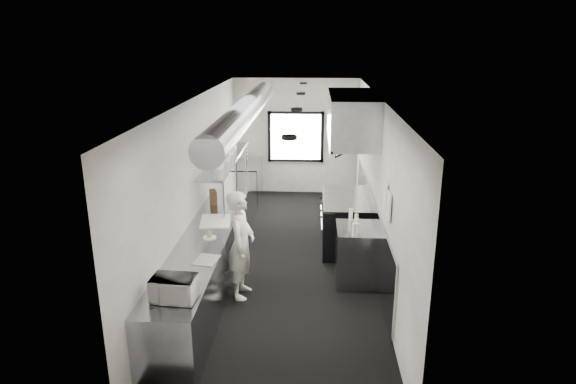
# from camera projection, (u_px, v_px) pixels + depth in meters

# --- Properties ---
(floor) EXTENTS (3.00, 8.00, 0.01)m
(floor) POSITION_uv_depth(u_px,v_px,m) (287.00, 260.00, 8.76)
(floor) COLOR black
(floor) RESTS_ON ground
(ceiling) EXTENTS (3.00, 8.00, 0.01)m
(ceiling) POSITION_uv_depth(u_px,v_px,m) (286.00, 98.00, 7.92)
(ceiling) COLOR silver
(ceiling) RESTS_ON wall_back
(wall_back) EXTENTS (3.00, 0.02, 2.80)m
(wall_back) POSITION_uv_depth(u_px,v_px,m) (296.00, 137.00, 12.15)
(wall_back) COLOR silver
(wall_back) RESTS_ON floor
(wall_front) EXTENTS (3.00, 0.02, 2.80)m
(wall_front) POSITION_uv_depth(u_px,v_px,m) (262.00, 308.00, 4.53)
(wall_front) COLOR silver
(wall_front) RESTS_ON floor
(wall_left) EXTENTS (0.02, 8.00, 2.80)m
(wall_left) POSITION_uv_depth(u_px,v_px,m) (198.00, 182.00, 8.42)
(wall_left) COLOR silver
(wall_left) RESTS_ON floor
(wall_right) EXTENTS (0.02, 8.00, 2.80)m
(wall_right) POSITION_uv_depth(u_px,v_px,m) (377.00, 185.00, 8.26)
(wall_right) COLOR silver
(wall_right) RESTS_ON floor
(wall_cladding) EXTENTS (0.03, 5.50, 1.10)m
(wall_cladding) POSITION_uv_depth(u_px,v_px,m) (371.00, 226.00, 8.80)
(wall_cladding) COLOR gray
(wall_cladding) RESTS_ON wall_right
(hvac_duct) EXTENTS (0.40, 6.40, 0.40)m
(hvac_duct) POSITION_uv_depth(u_px,v_px,m) (246.00, 110.00, 8.41)
(hvac_duct) COLOR gray
(hvac_duct) RESTS_ON ceiling
(service_window) EXTENTS (1.36, 0.05, 1.25)m
(service_window) POSITION_uv_depth(u_px,v_px,m) (296.00, 137.00, 12.12)
(service_window) COLOR white
(service_window) RESTS_ON wall_back
(exhaust_hood) EXTENTS (0.81, 2.20, 0.88)m
(exhaust_hood) POSITION_uv_depth(u_px,v_px,m) (352.00, 118.00, 8.65)
(exhaust_hood) COLOR gray
(exhaust_hood) RESTS_ON ceiling
(prep_counter) EXTENTS (0.70, 6.00, 0.90)m
(prep_counter) POSITION_uv_depth(u_px,v_px,m) (215.00, 246.00, 8.21)
(prep_counter) COLOR gray
(prep_counter) RESTS_ON floor
(pass_shelf) EXTENTS (0.45, 3.00, 0.68)m
(pass_shelf) POSITION_uv_depth(u_px,v_px,m) (226.00, 160.00, 9.31)
(pass_shelf) COLOR gray
(pass_shelf) RESTS_ON prep_counter
(range) EXTENTS (0.88, 1.60, 0.94)m
(range) POSITION_uv_depth(u_px,v_px,m) (345.00, 222.00, 9.23)
(range) COLOR black
(range) RESTS_ON floor
(bottle_station) EXTENTS (0.65, 0.80, 0.90)m
(bottle_station) POSITION_uv_depth(u_px,v_px,m) (357.00, 254.00, 7.90)
(bottle_station) COLOR gray
(bottle_station) RESTS_ON floor
(far_work_table) EXTENTS (0.70, 1.20, 0.90)m
(far_work_table) POSITION_uv_depth(u_px,v_px,m) (245.00, 183.00, 11.73)
(far_work_table) COLOR gray
(far_work_table) RESTS_ON floor
(notice_sheet_a) EXTENTS (0.02, 0.28, 0.38)m
(notice_sheet_a) POSITION_uv_depth(u_px,v_px,m) (385.00, 195.00, 7.06)
(notice_sheet_a) COLOR white
(notice_sheet_a) RESTS_ON wall_right
(notice_sheet_b) EXTENTS (0.02, 0.28, 0.38)m
(notice_sheet_b) POSITION_uv_depth(u_px,v_px,m) (389.00, 207.00, 6.74)
(notice_sheet_b) COLOR white
(notice_sheet_b) RESTS_ON wall_right
(line_cook) EXTENTS (0.44, 0.63, 1.64)m
(line_cook) POSITION_uv_depth(u_px,v_px,m) (241.00, 245.00, 7.34)
(line_cook) COLOR silver
(line_cook) RESTS_ON floor
(microwave) EXTENTS (0.48, 0.38, 0.28)m
(microwave) POSITION_uv_depth(u_px,v_px,m) (174.00, 289.00, 5.62)
(microwave) COLOR white
(microwave) RESTS_ON prep_counter
(deli_tub_a) EXTENTS (0.13, 0.13, 0.09)m
(deli_tub_a) POSITION_uv_depth(u_px,v_px,m) (160.00, 287.00, 5.84)
(deli_tub_a) COLOR beige
(deli_tub_a) RESTS_ON prep_counter
(deli_tub_b) EXTENTS (0.16, 0.16, 0.09)m
(deli_tub_b) POSITION_uv_depth(u_px,v_px,m) (173.00, 275.00, 6.14)
(deli_tub_b) COLOR beige
(deli_tub_b) RESTS_ON prep_counter
(newspaper) EXTENTS (0.34, 0.40, 0.01)m
(newspaper) POSITION_uv_depth(u_px,v_px,m) (207.00, 260.00, 6.65)
(newspaper) COLOR silver
(newspaper) RESTS_ON prep_counter
(small_plate) EXTENTS (0.22, 0.22, 0.02)m
(small_plate) POSITION_uv_depth(u_px,v_px,m) (210.00, 238.00, 7.37)
(small_plate) COLOR white
(small_plate) RESTS_ON prep_counter
(pastry) EXTENTS (0.09, 0.09, 0.09)m
(pastry) POSITION_uv_depth(u_px,v_px,m) (209.00, 234.00, 7.36)
(pastry) COLOR tan
(pastry) RESTS_ON small_plate
(cutting_board) EXTENTS (0.54, 0.68, 0.02)m
(cutting_board) POSITION_uv_depth(u_px,v_px,m) (215.00, 221.00, 8.02)
(cutting_board) COLOR silver
(cutting_board) RESTS_ON prep_counter
(knife_block) EXTENTS (0.18, 0.24, 0.24)m
(knife_block) POSITION_uv_depth(u_px,v_px,m) (213.00, 197.00, 8.86)
(knife_block) COLOR brown
(knife_block) RESTS_ON prep_counter
(plate_stack_a) EXTENTS (0.29, 0.29, 0.26)m
(plate_stack_a) POSITION_uv_depth(u_px,v_px,m) (217.00, 161.00, 8.58)
(plate_stack_a) COLOR white
(plate_stack_a) RESTS_ON pass_shelf
(plate_stack_b) EXTENTS (0.29, 0.29, 0.30)m
(plate_stack_b) POSITION_uv_depth(u_px,v_px,m) (224.00, 153.00, 9.06)
(plate_stack_b) COLOR white
(plate_stack_b) RESTS_ON pass_shelf
(plate_stack_c) EXTENTS (0.28, 0.28, 0.35)m
(plate_stack_c) POSITION_uv_depth(u_px,v_px,m) (228.00, 145.00, 9.57)
(plate_stack_c) COLOR white
(plate_stack_c) RESTS_ON pass_shelf
(plate_stack_d) EXTENTS (0.32, 0.32, 0.39)m
(plate_stack_d) POSITION_uv_depth(u_px,v_px,m) (230.00, 141.00, 9.85)
(plate_stack_d) COLOR white
(plate_stack_d) RESTS_ON pass_shelf
(squeeze_bottle_a) EXTENTS (0.08, 0.08, 0.20)m
(squeeze_bottle_a) POSITION_uv_depth(u_px,v_px,m) (354.00, 229.00, 7.44)
(squeeze_bottle_a) COLOR silver
(squeeze_bottle_a) RESTS_ON bottle_station
(squeeze_bottle_b) EXTENTS (0.07, 0.07, 0.16)m
(squeeze_bottle_b) POSITION_uv_depth(u_px,v_px,m) (357.00, 228.00, 7.55)
(squeeze_bottle_b) COLOR silver
(squeeze_bottle_b) RESTS_ON bottle_station
(squeeze_bottle_c) EXTENTS (0.06, 0.06, 0.17)m
(squeeze_bottle_c) POSITION_uv_depth(u_px,v_px,m) (357.00, 223.00, 7.74)
(squeeze_bottle_c) COLOR silver
(squeeze_bottle_c) RESTS_ON bottle_station
(squeeze_bottle_d) EXTENTS (0.07, 0.07, 0.17)m
(squeeze_bottle_d) POSITION_uv_depth(u_px,v_px,m) (356.00, 219.00, 7.90)
(squeeze_bottle_d) COLOR silver
(squeeze_bottle_d) RESTS_ON bottle_station
(squeeze_bottle_e) EXTENTS (0.08, 0.08, 0.20)m
(squeeze_bottle_e) POSITION_uv_depth(u_px,v_px,m) (351.00, 214.00, 8.07)
(squeeze_bottle_e) COLOR silver
(squeeze_bottle_e) RESTS_ON bottle_station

